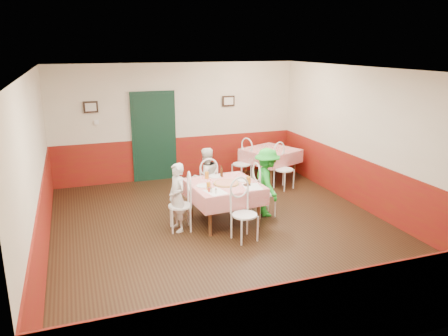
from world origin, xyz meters
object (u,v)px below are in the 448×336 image
object	(u,v)px
second_table	(270,165)
diner_far	(206,178)
wallet	(247,185)
chair_right	(264,193)
chair_far	(207,186)
chair_second_a	(242,164)
chair_near	(245,215)
diner_right	(267,182)
beer_bottle	(222,172)
main_table	(224,203)
chair_second_b	(284,170)
chair_left	(180,206)
glass_a	(209,186)
pizza	(226,183)
glass_c	(207,175)
glass_b	(248,181)
diner_left	(177,197)

from	to	relation	value
second_table	diner_far	xyz separation A→B (m)	(-2.03, -1.28, 0.24)
wallet	chair_right	bearing A→B (deg)	28.92
chair_far	chair_second_a	world-z (taller)	same
chair_near	diner_right	size ratio (longest dim) A/B	0.68
chair_second_a	beer_bottle	distance (m)	2.15
main_table	chair_second_b	size ratio (longest dim) A/B	1.36
diner_right	chair_left	bearing A→B (deg)	100.39
beer_bottle	diner_far	xyz separation A→B (m)	(-0.16, 0.51, -0.25)
chair_second_b	diner_far	size ratio (longest dim) A/B	0.73
main_table	chair_near	distance (m)	0.85
glass_a	pizza	bearing A→B (deg)	28.04
beer_bottle	wallet	xyz separation A→B (m)	(0.26, -0.65, -0.09)
chair_right	chair_near	bearing A→B (deg)	140.46
chair_second_b	beer_bottle	size ratio (longest dim) A/B	4.46
chair_far	glass_a	size ratio (longest dim) A/B	6.77
pizza	glass_c	xyz separation A→B (m)	(-0.23, 0.43, 0.05)
chair_near	glass_b	distance (m)	0.81
chair_far	pizza	world-z (taller)	chair_far
diner_right	main_table	bearing A→B (deg)	100.39
chair_right	glass_c	size ratio (longest dim) A/B	6.66
second_table	diner_right	size ratio (longest dim) A/B	0.84
chair_left	glass_b	xyz separation A→B (m)	(1.24, -0.15, 0.38)
chair_second_b	glass_a	distance (m)	2.91
pizza	diner_right	xyz separation A→B (m)	(0.88, 0.13, -0.11)
chair_left	pizza	bearing A→B (deg)	98.42
chair_right	chair_second_b	xyz separation A→B (m)	(1.11, 1.35, 0.00)
chair_left	glass_c	size ratio (longest dim) A/B	6.66
chair_right	glass_a	distance (m)	1.33
diner_right	glass_a	bearing A→B (deg)	110.63
glass_a	wallet	world-z (taller)	glass_a
main_table	chair_second_b	world-z (taller)	chair_second_b
glass_a	diner_left	size ratio (longest dim) A/B	0.11
glass_a	wallet	bearing A→B (deg)	0.12
main_table	chair_left	size ratio (longest dim) A/B	1.36
chair_second_a	chair_left	bearing A→B (deg)	-65.23
wallet	glass_c	bearing A→B (deg)	126.14
chair_second_a	diner_far	size ratio (longest dim) A/B	0.73
pizza	diner_left	distance (m)	0.93
chair_far	glass_c	size ratio (longest dim) A/B	6.66
beer_bottle	diner_right	bearing A→B (deg)	-21.28
chair_near	pizza	world-z (taller)	chair_near
main_table	second_table	bearing A→B (deg)	47.93
beer_bottle	chair_left	bearing A→B (deg)	-153.94
second_table	glass_c	world-z (taller)	glass_c
second_table	pizza	xyz separation A→B (m)	(-1.94, -2.23, 0.40)
diner_far	glass_c	bearing A→B (deg)	61.83
chair_near	chair_second_a	xyz separation A→B (m)	(1.14, 3.02, 0.00)
beer_bottle	diner_left	distance (m)	1.11
second_table	glass_b	bearing A→B (deg)	-123.28
second_table	chair_second_b	xyz separation A→B (m)	(0.00, -0.75, 0.08)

